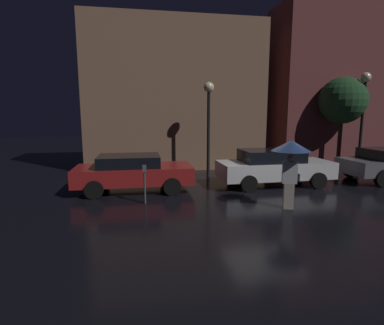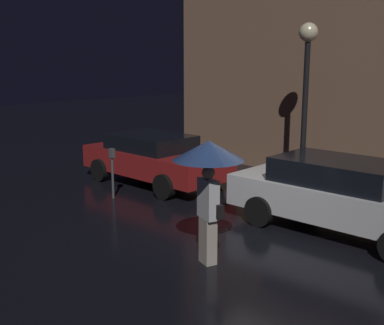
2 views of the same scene
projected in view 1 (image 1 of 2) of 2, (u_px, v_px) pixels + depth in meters
The scene contains 10 objects.
ground_plane at pixel (263, 195), 10.41m from camera, with size 60.00×60.00×0.00m, color black.
building_facade_left at pixel (175, 96), 15.75m from camera, with size 9.04×3.00×7.44m.
building_facade_right at pixel (334, 87), 17.19m from camera, with size 7.12×3.00×8.62m.
parked_car_red at pixel (133, 172), 10.96m from camera, with size 4.21×2.01×1.32m.
parked_car_white at pixel (274, 166), 11.83m from camera, with size 4.48×1.91×1.41m.
pedestrian_with_umbrella at pixel (291, 153), 8.69m from camera, with size 1.14×1.14×2.05m.
parking_meter at pixel (145, 180), 9.36m from camera, with size 0.12×0.10×1.23m.
street_lamp_near at pixel (209, 108), 13.17m from camera, with size 0.46×0.46×4.18m.
street_lamp_far at pixel (364, 100), 14.54m from camera, with size 0.47×0.47×4.77m.
street_tree at pixel (343, 101), 15.14m from camera, with size 2.35×2.35×4.65m.
Camera 1 is at (-4.16, -9.53, 2.80)m, focal length 28.00 mm.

